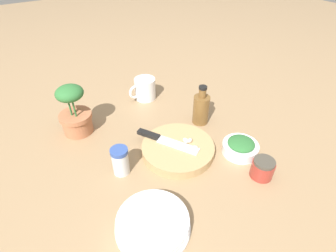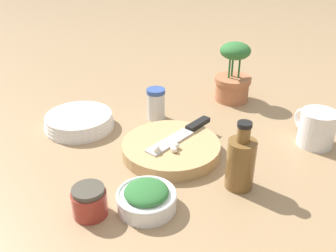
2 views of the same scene
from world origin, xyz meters
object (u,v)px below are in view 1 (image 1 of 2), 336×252
object	(u,v)px
coffee_mug	(145,89)
oil_bottle	(201,108)
spice_jar	(120,161)
chef_knife	(163,140)
potted_herb	(75,113)
honey_jar	(263,168)
cutting_board	(178,149)
plate_stack	(153,224)
garlic_cloves	(190,144)
herb_bowl	(240,147)

from	to	relation	value
coffee_mug	oil_bottle	xyz separation A→B (m)	(-0.27, -0.09, 0.02)
spice_jar	coffee_mug	bearing A→B (deg)	-38.57
spice_jar	coffee_mug	xyz separation A→B (m)	(0.34, -0.27, -0.00)
chef_knife	oil_bottle	world-z (taller)	oil_bottle
oil_bottle	potted_herb	size ratio (longest dim) A/B	0.82
honey_jar	potted_herb	distance (m)	0.65
cutting_board	plate_stack	distance (m)	0.29
garlic_cloves	potted_herb	distance (m)	0.42
honey_jar	oil_bottle	xyz separation A→B (m)	(0.31, -0.02, 0.03)
chef_knife	herb_bowl	distance (m)	0.26
garlic_cloves	plate_stack	xyz separation A→B (m)	(-0.17, 0.24, -0.02)
plate_stack	potted_herb	distance (m)	0.49
coffee_mug	garlic_cloves	bearing A→B (deg)	173.58
cutting_board	herb_bowl	distance (m)	0.21
garlic_cloves	potted_herb	bearing A→B (deg)	41.01
oil_bottle	garlic_cloves	bearing A→B (deg)	130.43
spice_jar	potted_herb	xyz separation A→B (m)	(0.27, 0.05, 0.03)
garlic_cloves	honey_jar	xyz separation A→B (m)	(-0.20, -0.12, -0.01)
garlic_cloves	cutting_board	bearing A→B (deg)	55.70
garlic_cloves	herb_bowl	distance (m)	0.17
garlic_cloves	plate_stack	size ratio (longest dim) A/B	0.38
chef_knife	spice_jar	size ratio (longest dim) A/B	2.27
spice_jar	chef_knife	bearing A→B (deg)	-82.48
chef_knife	coffee_mug	world-z (taller)	coffee_mug
cutting_board	spice_jar	distance (m)	0.20
plate_stack	cutting_board	bearing A→B (deg)	-47.29
oil_bottle	plate_stack	bearing A→B (deg)	127.23
cutting_board	potted_herb	bearing A→B (deg)	39.50
chef_knife	garlic_cloves	bearing A→B (deg)	102.29
plate_stack	potted_herb	xyz separation A→B (m)	(0.48, 0.03, 0.06)
oil_bottle	cutting_board	bearing A→B (deg)	119.10
garlic_cloves	herb_bowl	size ratio (longest dim) A/B	0.59
garlic_cloves	spice_jar	distance (m)	0.23
cutting_board	honey_jar	size ratio (longest dim) A/B	3.53
coffee_mug	spice_jar	bearing A→B (deg)	141.43
cutting_board	spice_jar	size ratio (longest dim) A/B	2.62
coffee_mug	honey_jar	world-z (taller)	coffee_mug
plate_stack	honey_jar	distance (m)	0.36
chef_knife	coffee_mug	size ratio (longest dim) A/B	1.67
garlic_cloves	oil_bottle	world-z (taller)	oil_bottle
cutting_board	oil_bottle	world-z (taller)	oil_bottle
oil_bottle	potted_herb	bearing A→B (deg)	64.20
cutting_board	herb_bowl	bearing A→B (deg)	-123.07
spice_jar	coffee_mug	size ratio (longest dim) A/B	0.74
garlic_cloves	potted_herb	size ratio (longest dim) A/B	0.38
spice_jar	honey_jar	distance (m)	0.42
garlic_cloves	coffee_mug	distance (m)	0.39
garlic_cloves	spice_jar	size ratio (longest dim) A/B	0.78
coffee_mug	oil_bottle	distance (m)	0.28
plate_stack	honey_jar	size ratio (longest dim) A/B	2.78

